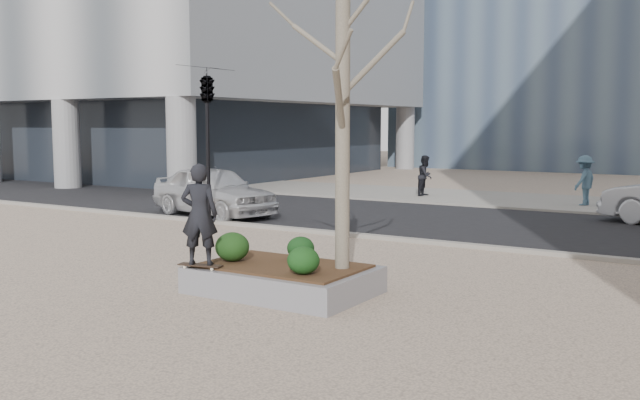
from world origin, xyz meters
The scene contains 15 objects.
ground centered at (0.00, 0.00, 0.00)m, with size 120.00×120.00×0.00m, color tan.
street centered at (0.00, 10.00, 0.01)m, with size 60.00×8.00×0.02m, color black.
far_sidewalk centered at (0.00, 17.00, 0.01)m, with size 60.00×6.00×0.02m, color gray.
planter centered at (1.00, 0.00, 0.23)m, with size 3.00×2.00×0.45m, color gray.
planter_mulch centered at (1.00, 0.00, 0.47)m, with size 2.70×1.70×0.04m, color #382314.
sycamore_tree centered at (2.00, 0.30, 3.79)m, with size 2.80×2.80×6.60m, color gray, non-canonical shape.
shrub_left centered at (0.06, -0.22, 0.75)m, with size 0.60×0.60×0.51m, color #153B12.
shrub_middle centered at (1.01, 0.53, 0.70)m, with size 0.49×0.49×0.42m, color black.
shrub_right centered at (1.73, -0.47, 0.71)m, with size 0.53×0.53×0.45m, color #154014.
skateboard centered at (-0.10, -0.88, 0.49)m, with size 0.78×0.20×0.07m, color black, non-canonical shape.
skateboarder centered at (-0.10, -0.88, 1.38)m, with size 0.63×0.41×1.72m, color black.
police_car centered at (-6.74, 7.26, 0.81)m, with size 1.87×4.65×1.58m, color silver.
pedestrian_a centered at (-3.62, 16.62, 0.84)m, with size 0.79×0.62×1.63m, color black.
pedestrian_b centered at (2.55, 16.48, 0.91)m, with size 1.15×0.66×1.78m, color #415F75.
traffic_light_near centered at (-5.50, 5.60, 2.25)m, with size 0.60×2.48×4.50m, color black, non-canonical shape.
Camera 1 is at (7.92, -9.89, 2.89)m, focal length 40.00 mm.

